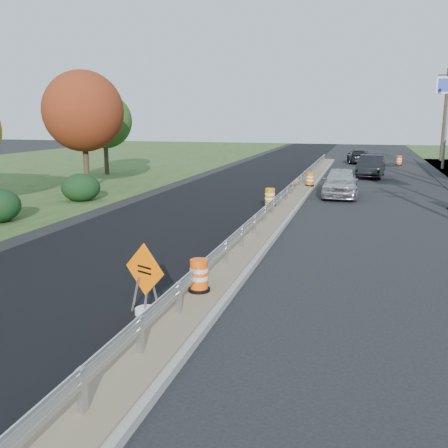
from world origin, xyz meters
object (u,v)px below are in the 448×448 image
(barrel_median_near, at_px, (199,276))
(car_silver, at_px, (341,182))
(car_dark_mid, at_px, (371,166))
(caution_sign, at_px, (146,297))
(car_dark_far, at_px, (358,156))
(barrel_shoulder_far, at_px, (399,161))
(barrel_median_far, at_px, (310,180))
(barrel_median_mid, at_px, (270,198))

(barrel_median_near, relative_size, car_silver, 0.17)
(barrel_median_near, distance_m, car_dark_mid, 28.83)
(caution_sign, distance_m, car_dark_far, 41.87)
(caution_sign, height_order, barrel_shoulder_far, caution_sign)
(barrel_median_far, xyz_separation_m, car_silver, (2.02, -2.49, 0.21))
(barrel_median_mid, relative_size, car_dark_mid, 0.17)
(car_silver, bearing_deg, caution_sign, -100.80)
(barrel_median_far, bearing_deg, barrel_shoulder_far, 70.89)
(barrel_median_far, distance_m, car_dark_far, 20.01)
(barrel_shoulder_far, height_order, car_dark_far, car_dark_far)
(caution_sign, bearing_deg, car_dark_mid, 102.67)
(barrel_median_far, bearing_deg, car_dark_mid, 64.53)
(barrel_median_far, distance_m, barrel_shoulder_far, 19.70)
(caution_sign, relative_size, barrel_median_far, 2.08)
(barrel_median_mid, xyz_separation_m, barrel_shoulder_far, (7.55, 26.63, -0.22))
(barrel_shoulder_far, xyz_separation_m, car_dark_far, (-3.88, 1.23, 0.25))
(barrel_median_mid, distance_m, car_dark_far, 28.10)
(car_dark_mid, relative_size, car_dark_far, 1.08)
(barrel_shoulder_far, distance_m, car_silver, 21.57)
(barrel_shoulder_far, xyz_separation_m, car_dark_mid, (-2.68, -10.69, 0.40))
(car_dark_far, bearing_deg, car_dark_mid, 91.10)
(caution_sign, relative_size, barrel_shoulder_far, 1.91)
(barrel_shoulder_far, relative_size, car_dark_mid, 0.18)
(barrel_median_near, height_order, car_dark_mid, car_dark_mid)
(barrel_median_near, xyz_separation_m, car_dark_mid, (4.33, 28.50, 0.21))
(barrel_median_mid, bearing_deg, car_dark_far, 82.49)
(caution_sign, bearing_deg, barrel_median_mid, 111.18)
(car_dark_mid, bearing_deg, barrel_shoulder_far, 81.85)
(barrel_median_mid, xyz_separation_m, car_dark_mid, (4.87, 15.94, 0.18))
(barrel_median_near, xyz_separation_m, barrel_median_far, (0.56, 20.58, 0.00))
(barrel_median_far, height_order, car_dark_mid, car_dark_mid)
(caution_sign, height_order, barrel_median_near, caution_sign)
(caution_sign, bearing_deg, car_silver, 102.47)
(caution_sign, bearing_deg, barrel_median_near, 77.34)
(barrel_median_near, height_order, barrel_median_far, barrel_median_far)
(barrel_median_near, xyz_separation_m, car_dark_far, (3.13, 40.42, 0.06))
(barrel_shoulder_far, bearing_deg, car_silver, -101.86)
(barrel_shoulder_far, bearing_deg, car_dark_mid, -104.06)
(car_silver, height_order, car_dark_far, car_silver)
(car_silver, bearing_deg, barrel_median_far, 128.37)
(barrel_median_mid, bearing_deg, barrel_median_near, -87.53)
(barrel_median_near, bearing_deg, barrel_median_far, 88.45)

